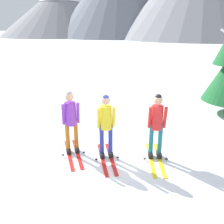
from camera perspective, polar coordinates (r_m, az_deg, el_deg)
ground_plane at (r=6.53m, az=0.42°, el=-9.30°), size 400.00×400.00×0.00m
skier_in_purple at (r=6.19m, az=-9.68°, el=-1.67°), size 0.86×1.62×1.67m
skier_in_yellow at (r=5.88m, az=-1.42°, el=-3.00°), size 0.69×1.61×1.65m
skier_in_red at (r=5.97m, az=10.45°, el=-2.60°), size 0.61×1.68×1.67m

